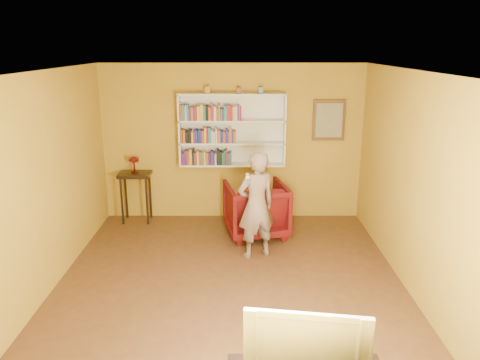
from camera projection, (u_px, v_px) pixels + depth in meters
name	position (u px, v px, depth m)	size (l,w,h in m)	color
room_shell	(230.00, 210.00, 5.81)	(5.30, 5.80, 2.88)	#492C17
bookshelf	(232.00, 130.00, 7.96)	(1.80, 0.29, 1.23)	white
books_row_lower	(206.00, 158.00, 7.99)	(0.85, 0.19, 0.27)	#522267
books_row_middle	(208.00, 136.00, 7.88)	(0.92, 0.19, 0.26)	#9A3B1C
books_row_upper	(210.00, 113.00, 7.77)	(1.01, 0.19, 0.27)	#9A3B1C
ornament_left	(208.00, 90.00, 7.71)	(0.08, 0.08, 0.12)	#B17332
ornament_centre	(239.00, 90.00, 7.72)	(0.07, 0.07, 0.09)	#983241
ornament_right	(261.00, 90.00, 7.72)	(0.07, 0.07, 0.10)	slate
framed_painting	(329.00, 120.00, 7.97)	(0.55, 0.05, 0.70)	#4F3316
console_table	(135.00, 181.00, 8.05)	(0.54, 0.41, 0.88)	black
ruby_lustre	(134.00, 161.00, 7.95)	(0.18, 0.18, 0.28)	maroon
armchair	(256.00, 209.00, 7.54)	(0.93, 0.96, 0.87)	#430409
person	(256.00, 205.00, 6.66)	(0.57, 0.38, 1.57)	#725D54
game_remote	(247.00, 176.00, 6.26)	(0.04, 0.15, 0.04)	white
television	(307.00, 338.00, 3.72)	(0.99, 0.13, 0.57)	black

